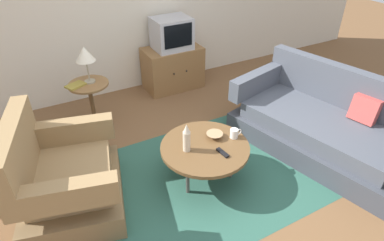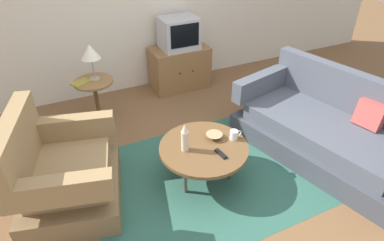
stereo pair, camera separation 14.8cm
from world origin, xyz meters
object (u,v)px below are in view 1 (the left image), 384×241
at_px(couch, 324,126).
at_px(book, 76,85).
at_px(tv_stand, 173,68).
at_px(table_lamp, 85,55).
at_px(side_table, 91,96).
at_px(mug, 234,133).
at_px(coffee_table, 205,148).
at_px(bowl, 215,135).
at_px(television, 172,33).
at_px(tv_remote_dark, 223,153).
at_px(armchair, 64,180).
at_px(vase, 187,138).

distance_m(couch, book, 2.82).
bearing_deg(tv_stand, couch, -69.42).
bearing_deg(table_lamp, side_table, -142.93).
distance_m(table_lamp, mug, 1.86).
xyz_separation_m(coffee_table, side_table, (-0.72, 1.45, 0.05)).
bearing_deg(table_lamp, bowl, -58.69).
relative_size(couch, table_lamp, 4.79).
bearing_deg(mug, couch, -9.59).
bearing_deg(television, tv_remote_dark, -103.55).
height_order(tv_stand, television, television).
bearing_deg(armchair, table_lamp, 168.65).
bearing_deg(television, bowl, -103.33).
bearing_deg(bowl, tv_stand, 76.71).
distance_m(couch, side_table, 2.69).
height_order(tv_stand, table_lamp, table_lamp).
xyz_separation_m(tv_remote_dark, book, (-0.95, 1.62, 0.19)).
bearing_deg(bowl, table_lamp, 121.31).
bearing_deg(table_lamp, mug, -55.54).
bearing_deg(tv_stand, coffee_table, -106.93).
bearing_deg(armchair, vase, 91.57).
bearing_deg(mug, vase, 174.78).
bearing_deg(tv_remote_dark, vase, 45.87).
distance_m(coffee_table, vase, 0.25).
xyz_separation_m(mug, book, (-1.19, 1.46, 0.16)).
xyz_separation_m(vase, tv_remote_dark, (0.27, -0.20, -0.13)).
distance_m(armchair, mug, 1.62).
bearing_deg(coffee_table, mug, -3.30).
height_order(couch, tv_remote_dark, couch).
xyz_separation_m(bowl, tv_remote_dark, (-0.07, -0.25, -0.01)).
bearing_deg(armchair, bowl, 96.27).
relative_size(armchair, vase, 4.00).
distance_m(side_table, vase, 1.52).
bearing_deg(book, television, -7.30).
bearing_deg(couch, mug, 66.65).
xyz_separation_m(tv_stand, bowl, (-0.44, -1.87, 0.12)).
xyz_separation_m(tv_stand, tv_remote_dark, (-0.51, -2.12, 0.11)).
relative_size(side_table, television, 1.16).
bearing_deg(coffee_table, vase, 171.48).
bearing_deg(book, armchair, -135.20).
bearing_deg(coffee_table, television, 73.02).
xyz_separation_m(coffee_table, bowl, (0.15, 0.07, 0.05)).
relative_size(television, bowl, 3.11).
bearing_deg(tv_stand, vase, -112.05).
xyz_separation_m(mug, tv_remote_dark, (-0.24, -0.16, -0.04)).
relative_size(side_table, tv_stand, 0.72).
height_order(vase, mug, vase).
height_order(coffee_table, tv_remote_dark, tv_remote_dark).
height_order(table_lamp, mug, table_lamp).
bearing_deg(bowl, book, 126.61).
bearing_deg(table_lamp, book, -171.52).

